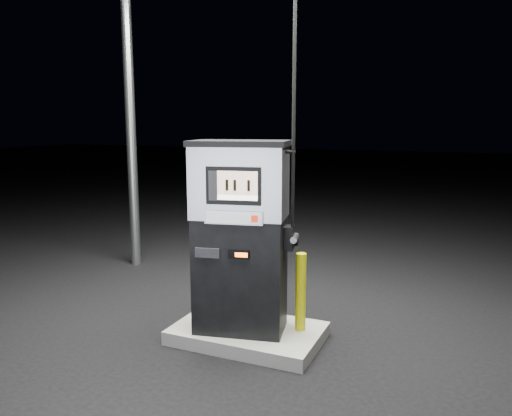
% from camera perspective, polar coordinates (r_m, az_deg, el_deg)
% --- Properties ---
extents(ground, '(80.00, 80.00, 0.00)m').
position_cam_1_polar(ground, '(5.72, -0.92, -14.82)').
color(ground, black).
rests_on(ground, ground).
extents(pump_island, '(1.60, 1.00, 0.15)m').
position_cam_1_polar(pump_island, '(5.69, -0.92, -14.13)').
color(pump_island, gray).
rests_on(pump_island, ground).
extents(fuel_dispenser, '(1.18, 0.80, 4.24)m').
position_cam_1_polar(fuel_dispenser, '(5.29, -1.77, -3.11)').
color(fuel_dispenser, black).
rests_on(fuel_dispenser, pump_island).
extents(bollard_left, '(0.12, 0.12, 0.87)m').
position_cam_1_polar(bollard_left, '(5.74, -5.98, -8.50)').
color(bollard_left, '#CACA0B').
rests_on(bollard_left, pump_island).
extents(bollard_right, '(0.13, 0.13, 0.86)m').
position_cam_1_polar(bollard_right, '(5.46, 5.12, -9.54)').
color(bollard_right, '#CACA0B').
rests_on(bollard_right, pump_island).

